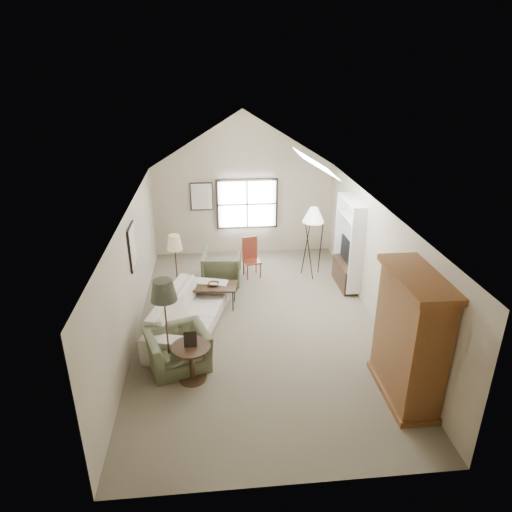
{
  "coord_description": "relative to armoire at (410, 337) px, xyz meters",
  "views": [
    {
      "loc": [
        -0.85,
        -8.26,
        5.15
      ],
      "look_at": [
        0.0,
        0.4,
        1.4
      ],
      "focal_mm": 32.0,
      "sensor_mm": 36.0,
      "label": 1
    }
  ],
  "objects": [
    {
      "name": "bowl",
      "position": [
        -3.09,
        3.28,
        -0.55
      ],
      "size": [
        0.27,
        0.27,
        0.06
      ],
      "primitive_type": "imported",
      "rotation": [
        0.0,
        0.0,
        -0.12
      ],
      "color": "#3C2A18",
      "rests_on": "coffee_table"
    },
    {
      "name": "side_chair",
      "position": [
        -2.09,
        4.73,
        -0.58
      ],
      "size": [
        0.48,
        0.48,
        1.03
      ],
      "primitive_type": "cube",
      "rotation": [
        0.0,
        0.0,
        0.23
      ],
      "color": "maroon",
      "rests_on": "ground"
    },
    {
      "name": "coffee_table",
      "position": [
        -3.09,
        3.28,
        -0.84
      ],
      "size": [
        1.08,
        0.69,
        0.52
      ],
      "primitive_type": "cube",
      "rotation": [
        0.0,
        0.0,
        -0.12
      ],
      "color": "#392217",
      "rests_on": "ground"
    },
    {
      "name": "armchair_far",
      "position": [
        -2.87,
        4.38,
        -0.67
      ],
      "size": [
        1.01,
        1.04,
        0.86
      ],
      "primitive_type": "imported",
      "rotation": [
        0.0,
        0.0,
        3.03
      ],
      "color": "#545A3F",
      "rests_on": "ground"
    },
    {
      "name": "side_table",
      "position": [
        -3.5,
        0.72,
        -0.76
      ],
      "size": [
        0.83,
        0.83,
        0.68
      ],
      "primitive_type": "cylinder",
      "rotation": [
        0.0,
        0.0,
        -0.27
      ],
      "color": "#3D2518",
      "rests_on": "ground"
    },
    {
      "name": "armoire",
      "position": [
        0.0,
        0.0,
        0.0
      ],
      "size": [
        0.6,
        1.5,
        2.2
      ],
      "primitive_type": "cube",
      "color": "brown",
      "rests_on": "ground"
    },
    {
      "name": "tv_panel",
      "position": [
        0.14,
        4.0,
        -0.18
      ],
      "size": [
        0.05,
        0.9,
        0.55
      ],
      "primitive_type": "cube",
      "color": "black",
      "rests_on": "media_console"
    },
    {
      "name": "wall_art",
      "position": [
        -4.06,
        4.34,
        0.63
      ],
      "size": [
        1.97,
        3.71,
        0.88
      ],
      "color": "black",
      "rests_on": "room_shell"
    },
    {
      "name": "room_shell",
      "position": [
        -2.18,
        2.4,
        2.11
      ],
      "size": [
        5.01,
        8.01,
        4.0
      ],
      "color": "#675E4A",
      "rests_on": "ground"
    },
    {
      "name": "armchair_near",
      "position": [
        -3.76,
        1.14,
        -0.75
      ],
      "size": [
        1.31,
        1.22,
        0.69
      ],
      "primitive_type": "imported",
      "rotation": [
        0.0,
        0.0,
        0.32
      ],
      "color": "#515A3F",
      "rests_on": "ground"
    },
    {
      "name": "dark_lamp",
      "position": [
        -3.9,
        0.92,
        -0.16
      ],
      "size": [
        0.56,
        0.56,
        1.88
      ],
      "primitive_type": null,
      "rotation": [
        0.0,
        0.0,
        -0.27
      ],
      "color": "#26281C",
      "rests_on": "ground"
    },
    {
      "name": "media_console",
      "position": [
        0.14,
        4.0,
        -0.8
      ],
      "size": [
        0.34,
        1.18,
        0.6
      ],
      "primitive_type": "cube",
      "color": "#382316",
      "rests_on": "ground"
    },
    {
      "name": "sofa",
      "position": [
        -3.6,
        2.32,
        -0.71
      ],
      "size": [
        1.74,
        2.88,
        0.79
      ],
      "primitive_type": "imported",
      "rotation": [
        0.0,
        0.0,
        1.3
      ],
      "color": "beige",
      "rests_on": "ground"
    },
    {
      "name": "tripod_lamp",
      "position": [
        -0.57,
        4.64,
        -0.17
      ],
      "size": [
        0.58,
        0.58,
        1.87
      ],
      "primitive_type": null,
      "rotation": [
        0.0,
        0.0,
        -0.07
      ],
      "color": "white",
      "rests_on": "ground"
    },
    {
      "name": "tan_lamp",
      "position": [
        -3.9,
        3.52,
        -0.26
      ],
      "size": [
        0.42,
        0.42,
        1.69
      ],
      "primitive_type": null,
      "rotation": [
        0.0,
        0.0,
        -0.27
      ],
      "color": "tan",
      "rests_on": "ground"
    },
    {
      "name": "tv_alcove",
      "position": [
        0.16,
        4.0,
        0.05
      ],
      "size": [
        0.32,
        1.3,
        2.1
      ],
      "primitive_type": "cube",
      "color": "white",
      "rests_on": "ground"
    },
    {
      "name": "skylight",
      "position": [
        -0.88,
        3.3,
        2.12
      ],
      "size": [
        0.8,
        1.2,
        0.52
      ],
      "primitive_type": null,
      "color": "white",
      "rests_on": "room_shell"
    },
    {
      "name": "window",
      "position": [
        -2.08,
        6.36,
        0.35
      ],
      "size": [
        1.72,
        0.08,
        1.42
      ],
      "primitive_type": "cube",
      "color": "black",
      "rests_on": "room_shell"
    }
  ]
}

